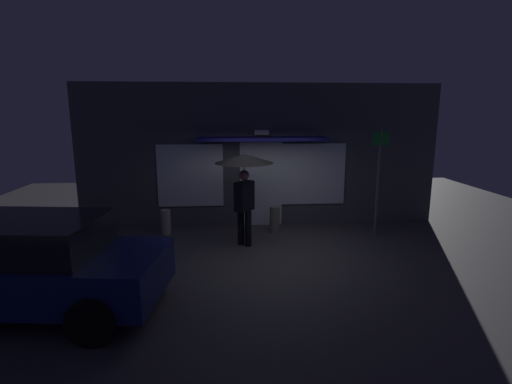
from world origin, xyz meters
TOP-DOWN VIEW (x-y plane):
  - ground_plane at (0.00, 0.00)m, footprint 18.00×18.00m
  - building_facade at (-0.00, 2.34)m, footprint 9.34×1.00m
  - person_with_umbrella at (-0.52, 0.61)m, footprint 1.28×1.28m
  - parked_car at (-3.96, -2.04)m, footprint 4.31×2.34m
  - street_sign_post at (2.71, 1.12)m, footprint 0.40×0.07m
  - sidewalk_bollard at (0.28, 1.50)m, footprint 0.25×0.25m
  - sidewalk_bollard_2 at (-2.40, 1.57)m, footprint 0.23×0.23m

SIDE VIEW (x-z plane):
  - ground_plane at x=0.00m, z-range 0.00..0.00m
  - sidewalk_bollard_2 at x=-2.40m, z-range 0.00..0.61m
  - sidewalk_bollard at x=0.28m, z-range 0.00..0.66m
  - parked_car at x=-3.96m, z-range 0.02..1.45m
  - street_sign_post at x=2.71m, z-range 0.17..2.76m
  - person_with_umbrella at x=-0.52m, z-range 0.66..2.72m
  - building_facade at x=0.00m, z-range -0.01..3.67m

